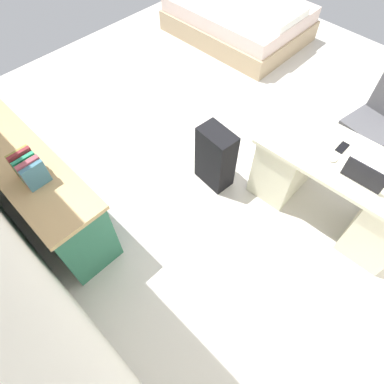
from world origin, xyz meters
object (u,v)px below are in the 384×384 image
at_px(desk, 334,187).
at_px(cell_phone_by_mouse, 342,147).
at_px(bed, 239,19).
at_px(credenza, 35,185).
at_px(office_chair, 374,127).
at_px(computer_mouse, 334,158).
at_px(laptop, 364,176).
at_px(suitcase_black, 215,158).

height_order(desk, cell_phone_by_mouse, cell_phone_by_mouse).
bearing_deg(bed, credenza, 101.28).
relative_size(office_chair, computer_mouse, 9.40).
relative_size(credenza, bed, 0.93).
xyz_separation_m(office_chair, laptop, (-0.27, 1.00, 0.36)).
relative_size(office_chair, suitcase_black, 1.41).
relative_size(credenza, computer_mouse, 18.00).
xyz_separation_m(suitcase_black, computer_mouse, (-0.90, -0.39, 0.42)).
xyz_separation_m(suitcase_black, laptop, (-1.16, -0.36, 0.45)).
distance_m(desk, bed, 3.20).
bearing_deg(computer_mouse, suitcase_black, 20.43).
xyz_separation_m(office_chair, suitcase_black, (0.90, 1.36, -0.09)).
distance_m(credenza, cell_phone_by_mouse, 2.66).
bearing_deg(suitcase_black, computer_mouse, -152.23).
distance_m(credenza, bed, 3.77).
height_order(office_chair, suitcase_black, office_chair).
bearing_deg(office_chair, credenza, 57.16).
height_order(suitcase_black, computer_mouse, computer_mouse).
bearing_deg(cell_phone_by_mouse, credenza, 46.50).
bearing_deg(suitcase_black, laptop, -158.32).
bearing_deg(credenza, desk, -135.30).
height_order(office_chair, computer_mouse, office_chair).
xyz_separation_m(computer_mouse, cell_phone_by_mouse, (0.02, -0.16, -0.01)).
bearing_deg(desk, cell_phone_by_mouse, -35.04).
xyz_separation_m(bed, suitcase_black, (-1.62, 2.28, 0.09)).
height_order(office_chair, cell_phone_by_mouse, office_chair).
height_order(computer_mouse, cell_phone_by_mouse, computer_mouse).
bearing_deg(cell_phone_by_mouse, bed, -35.97).
bearing_deg(computer_mouse, laptop, 170.98).
height_order(credenza, suitcase_black, credenza).
relative_size(desk, bed, 0.76).
distance_m(desk, laptop, 0.44).
bearing_deg(laptop, credenza, 40.77).
distance_m(suitcase_black, cell_phone_by_mouse, 1.12).
bearing_deg(office_chair, suitcase_black, 56.53).
distance_m(credenza, computer_mouse, 2.56).
height_order(office_chair, laptop, same).
height_order(office_chair, bed, office_chair).
bearing_deg(office_chair, desk, 96.76).
height_order(laptop, computer_mouse, laptop).
height_order(suitcase_black, laptop, laptop).
relative_size(credenza, suitcase_black, 2.71).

